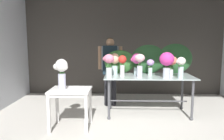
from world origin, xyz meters
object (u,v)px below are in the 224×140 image
object	(u,v)px
vase_fuchsia_freesia	(137,62)
vase_ivory_tulips	(181,66)
vase_magenta_peonies	(167,62)
display_table_glass	(148,82)
vase_lilac_hydrangea	(150,66)
vase_coral_ranunculus	(171,63)
vase_white_roses_tall	(62,72)
vase_scarlet_carnations	(122,64)
florist	(110,64)
vase_blush_lilies	(140,64)
vase_peach_roses	(115,62)
vase_rosy_stock	(109,64)
side_table_white	(70,95)

from	to	relation	value
vase_fuchsia_freesia	vase_ivory_tulips	distance (m)	0.91
vase_magenta_peonies	display_table_glass	bearing A→B (deg)	134.68
vase_magenta_peonies	vase_lilac_hydrangea	bearing A→B (deg)	124.30
vase_coral_ranunculus	vase_white_roses_tall	size ratio (longest dim) A/B	0.78
display_table_glass	vase_scarlet_carnations	xyz separation A→B (m)	(-0.56, -0.10, 0.39)
vase_fuchsia_freesia	vase_coral_ranunculus	bearing A→B (deg)	-6.10
vase_lilac_hydrangea	vase_fuchsia_freesia	distance (m)	0.31
vase_fuchsia_freesia	florist	bearing A→B (deg)	136.45
vase_lilac_hydrangea	vase_fuchsia_freesia	world-z (taller)	vase_fuchsia_freesia
display_table_glass	vase_coral_ranunculus	distance (m)	0.61
vase_magenta_peonies	vase_blush_lilies	bearing A→B (deg)	171.87
vase_peach_roses	vase_rosy_stock	xyz separation A→B (m)	(-0.11, -0.47, 0.02)
vase_scarlet_carnations	side_table_white	bearing A→B (deg)	-143.09
vase_lilac_hydrangea	vase_peach_roses	distance (m)	0.77
side_table_white	vase_magenta_peonies	bearing A→B (deg)	15.45
vase_fuchsia_freesia	vase_magenta_peonies	distance (m)	0.67
florist	vase_magenta_peonies	distance (m)	1.48
vase_peach_roses	vase_rosy_stock	world-z (taller)	vase_rosy_stock
vase_lilac_hydrangea	vase_rosy_stock	world-z (taller)	vase_rosy_stock
display_table_glass	vase_fuchsia_freesia	distance (m)	0.50
vase_coral_ranunculus	vase_magenta_peonies	size ratio (longest dim) A/B	0.82
florist	vase_ivory_tulips	distance (m)	1.69
side_table_white	vase_ivory_tulips	world-z (taller)	vase_ivory_tulips
vase_coral_ranunculus	display_table_glass	bearing A→B (deg)	178.17
vase_peach_roses	vase_magenta_peonies	world-z (taller)	vase_magenta_peonies
side_table_white	vase_lilac_hydrangea	bearing A→B (deg)	29.71
vase_magenta_peonies	vase_rosy_stock	size ratio (longest dim) A/B	1.08
vase_lilac_hydrangea	vase_ivory_tulips	world-z (taller)	vase_ivory_tulips
vase_scarlet_carnations	vase_white_roses_tall	xyz separation A→B (m)	(-1.09, -0.71, -0.06)
vase_rosy_stock	vase_fuchsia_freesia	bearing A→B (deg)	34.64
vase_magenta_peonies	vase_rosy_stock	world-z (taller)	vase_magenta_peonies
side_table_white	vase_rosy_stock	distance (m)	0.96
vase_coral_ranunculus	vase_scarlet_carnations	size ratio (longest dim) A/B	0.96
display_table_glass	vase_scarlet_carnations	world-z (taller)	vase_scarlet_carnations
vase_blush_lilies	vase_white_roses_tall	distance (m)	1.55
side_table_white	vase_rosy_stock	xyz separation A→B (m)	(0.67, 0.47, 0.51)
display_table_glass	vase_fuchsia_freesia	bearing A→B (deg)	166.37
vase_rosy_stock	vase_ivory_tulips	bearing A→B (deg)	3.15
vase_fuchsia_freesia	vase_ivory_tulips	xyz separation A→B (m)	(0.85, -0.32, -0.06)
vase_white_roses_tall	vase_rosy_stock	bearing A→B (deg)	29.88
vase_lilac_hydrangea	vase_white_roses_tall	distance (m)	1.91
vase_lilac_hydrangea	vase_fuchsia_freesia	xyz separation A→B (m)	(-0.29, -0.01, 0.09)
vase_magenta_peonies	vase_coral_ranunculus	bearing A→B (deg)	62.91
display_table_glass	vase_white_roses_tall	bearing A→B (deg)	-153.85
vase_peach_roses	florist	bearing A→B (deg)	103.47
vase_fuchsia_freesia	vase_blush_lilies	distance (m)	0.30
vase_coral_ranunculus	vase_blush_lilies	world-z (taller)	vase_blush_lilies
vase_ivory_tulips	vase_magenta_peonies	distance (m)	0.31
side_table_white	vase_ivory_tulips	xyz separation A→B (m)	(2.10, 0.55, 0.46)
vase_magenta_peonies	vase_white_roses_tall	world-z (taller)	vase_magenta_peonies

